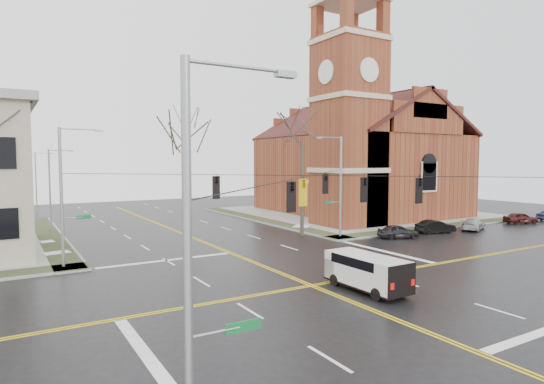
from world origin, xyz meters
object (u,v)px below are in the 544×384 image
tree_nw_near (187,144)px  church (355,150)px  parked_car_a (398,231)px  cargo_van (364,269)px  signal_pole_nw (64,193)px  streetlight_north_a (51,187)px  signal_pole_sw (196,260)px  parked_car_c (473,224)px  parked_car_d (521,218)px  signal_pole_ne (339,184)px  tree_ne (302,136)px  streetlight_north_b (37,179)px  parked_car_b (435,227)px

tree_nw_near → church: bearing=23.4°
church → parked_car_a: 19.99m
church → cargo_van: 35.98m
cargo_van → tree_nw_near: tree_nw_near is taller
signal_pole_nw → streetlight_north_a: 16.52m
signal_pole_sw → parked_car_c: size_ratio=2.20×
signal_pole_sw → parked_car_d: (46.14, 20.01, -4.32)m
parked_car_c → signal_pole_ne: bearing=54.5°
church → signal_pole_sw: (-36.09, -36.28, -3.48)m
parked_car_d → signal_pole_ne: bearing=104.3°
parked_car_a → tree_ne: (-6.90, 5.28, 8.64)m
signal_pole_nw → parked_car_d: 46.44m
signal_pole_ne → tree_nw_near: bearing=173.7°
signal_pole_nw → cargo_van: 19.42m
church → tree_ne: (-15.79, -10.84, 0.83)m
streetlight_north_b → tree_nw_near: 36.14m
signal_pole_nw → parked_car_c: bearing=-5.0°
signal_pole_ne → streetlight_north_b: bearing=121.1°
church → cargo_van: (-22.77, -26.89, -7.31)m
parked_car_b → tree_ne: bearing=81.1°
signal_pole_nw → parked_car_d: (46.14, -2.99, -4.32)m
tree_ne → streetlight_north_a: bearing=144.4°
signal_pole_sw → parked_car_b: bearing=32.1°
parked_car_b → signal_pole_nw: bearing=99.0°
parked_car_a → parked_car_d: parked_car_d is taller
signal_pole_ne → parked_car_b: (9.82, -2.62, -4.31)m
cargo_van → parked_car_b: 22.08m
cargo_van → church: bearing=48.8°
signal_pole_ne → signal_pole_sw: 32.28m
parked_car_a → church: bearing=-8.9°
parked_car_c → parked_car_d: bearing=-111.3°
signal_pole_sw → streetlight_north_b: bearing=89.4°
cargo_van → tree_ne: (6.98, 16.05, 8.14)m
cargo_van → parked_car_b: bearing=28.9°
streetlight_north_b → signal_pole_sw: bearing=-90.6°
signal_pole_sw → parked_car_b: (32.47, 20.38, -4.31)m
tree_nw_near → signal_pole_ne: bearing=-6.3°
church → signal_pole_sw: bearing=-134.8°
parked_car_b → tree_ne: tree_ne is taller
signal_pole_nw → streetlight_north_b: bearing=89.0°
streetlight_north_a → streetlight_north_b: size_ratio=1.00×
parked_car_a → parked_car_b: size_ratio=0.95×
tree_nw_near → parked_car_b: bearing=-10.0°
parked_car_b → signal_pole_sw: bearing=135.8°
signal_pole_sw → tree_ne: 32.83m
parked_car_c → tree_nw_near: 29.86m
parked_car_a → tree_ne: size_ratio=0.29×
signal_pole_ne → parked_car_c: size_ratio=2.20×
signal_pole_ne → streetlight_north_b: signal_pole_ne is taller
signal_pole_sw → parked_car_d: signal_pole_sw is taller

